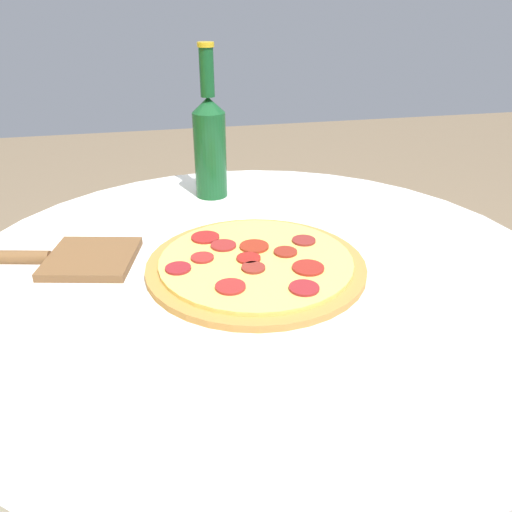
# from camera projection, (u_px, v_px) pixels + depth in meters

# --- Properties ---
(table) EXTENTS (0.88, 0.88, 0.72)m
(table) POSITION_uv_depth(u_px,v_px,m) (257.00, 370.00, 0.81)
(table) COLOR white
(table) RESTS_ON ground_plane
(pizza) EXTENTS (0.31, 0.31, 0.02)m
(pizza) POSITION_uv_depth(u_px,v_px,m) (256.00, 264.00, 0.70)
(pizza) COLOR #B77F3D
(pizza) RESTS_ON table
(beer_bottle) EXTENTS (0.06, 0.06, 0.28)m
(beer_bottle) POSITION_uv_depth(u_px,v_px,m) (210.00, 142.00, 0.92)
(beer_bottle) COLOR #144C23
(beer_bottle) RESTS_ON table
(pizza_paddle) EXTENTS (0.15, 0.27, 0.02)m
(pizza_paddle) POSITION_uv_depth(u_px,v_px,m) (66.00, 258.00, 0.72)
(pizza_paddle) COLOR brown
(pizza_paddle) RESTS_ON table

